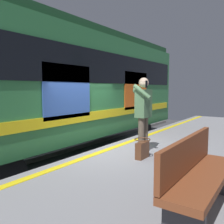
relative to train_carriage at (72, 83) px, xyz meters
name	(u,v)px	position (x,y,z in m)	size (l,w,h in m)	color
ground_plane	(102,181)	(1.04, 2.02, -2.55)	(25.38, 25.38, 0.00)	#3D3D3F
platform	(174,180)	(1.04, 3.94, -2.10)	(16.92, 3.83, 0.90)	gray
safety_line	(112,148)	(1.04, 2.32, -1.65)	(16.58, 0.16, 0.01)	yellow
track_rail_near	(66,168)	(1.04, 0.71, -2.47)	(21.99, 0.08, 0.16)	slate
track_rail_far	(34,160)	(1.04, -0.72, -2.47)	(21.99, 0.08, 0.16)	slate
train_carriage	(72,83)	(0.00, 0.00, 0.00)	(9.54, 3.00, 4.02)	#2D723F
passenger	(143,109)	(1.01, 3.16, -0.64)	(0.57, 0.55, 1.71)	brown
handbag	(142,149)	(1.36, 3.34, -1.45)	(0.38, 0.34, 0.42)	#59331E
bench	(198,172)	(3.00, 4.91, -1.15)	(1.78, 0.44, 0.90)	brown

